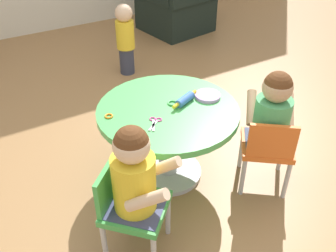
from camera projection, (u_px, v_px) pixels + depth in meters
ground_plane at (168, 173)px, 2.53m from camera, size 10.00×10.00×0.00m
craft_table at (168, 126)px, 2.31m from camera, size 0.85×0.85×0.51m
child_chair_left at (129, 206)px, 1.88m from camera, size 0.42×0.42×0.54m
seated_child_left at (134, 173)px, 1.74m from camera, size 0.43×0.43×0.51m
child_chair_right at (267, 147)px, 2.26m from camera, size 0.42×0.42×0.54m
seated_child_right at (273, 112)px, 2.16m from camera, size 0.42×0.44×0.51m
armchair_dark at (179, 5)px, 4.43m from camera, size 0.81×0.82×0.85m
toddler_standing at (125, 38)px, 3.50m from camera, size 0.17×0.17×0.67m
rolling_pin at (185, 99)px, 2.27m from camera, size 0.22×0.11×0.05m
craft_scissors at (155, 122)px, 2.11m from camera, size 0.13×0.14×0.01m
playdough_blob_0 at (208, 96)px, 2.33m from camera, size 0.16×0.16×0.02m
cookie_cutter_0 at (109, 116)px, 2.16m from camera, size 0.05×0.05×0.01m
cookie_cutter_1 at (172, 103)px, 2.27m from camera, size 0.06×0.06×0.01m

